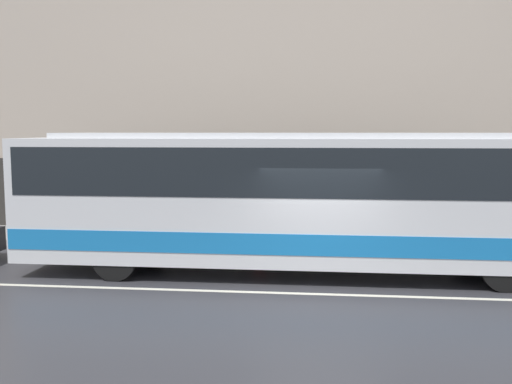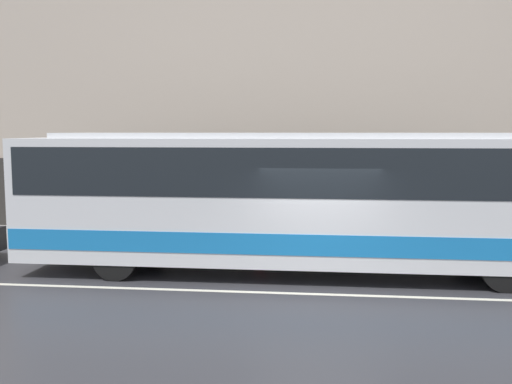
% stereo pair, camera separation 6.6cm
% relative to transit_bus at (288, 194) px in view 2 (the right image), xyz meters
% --- Properties ---
extents(ground_plane, '(60.00, 60.00, 0.00)m').
position_rel_transit_bus_xyz_m(ground_plane, '(0.73, -1.76, -1.82)').
color(ground_plane, '#333338').
extents(sidewalk, '(60.00, 2.40, 0.17)m').
position_rel_transit_bus_xyz_m(sidewalk, '(0.73, 3.44, -1.73)').
color(sidewalk, gray).
rests_on(sidewalk, ground_plane).
extents(building_facade, '(60.00, 0.35, 9.55)m').
position_rel_transit_bus_xyz_m(building_facade, '(0.73, 4.79, 2.79)').
color(building_facade, '#B7A899').
rests_on(building_facade, ground_plane).
extents(lane_stripe, '(54.00, 0.14, 0.01)m').
position_rel_transit_bus_xyz_m(lane_stripe, '(0.73, -1.76, -1.81)').
color(lane_stripe, beige).
rests_on(lane_stripe, ground_plane).
extents(transit_bus, '(12.21, 2.61, 3.22)m').
position_rel_transit_bus_xyz_m(transit_bus, '(0.00, 0.00, 0.00)').
color(transit_bus, silver).
rests_on(transit_bus, ground_plane).
extents(pedestrian_waiting, '(0.36, 0.36, 1.53)m').
position_rel_transit_bus_xyz_m(pedestrian_waiting, '(-0.97, 3.48, -0.94)').
color(pedestrian_waiting, maroon).
rests_on(pedestrian_waiting, sidewalk).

